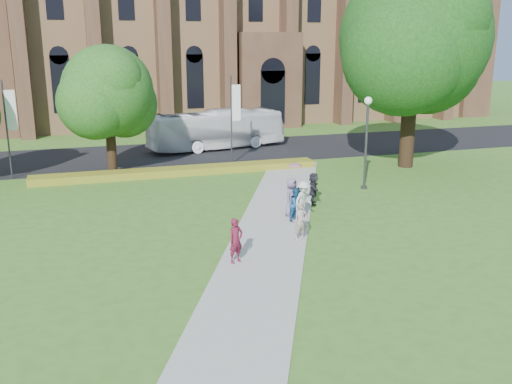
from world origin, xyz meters
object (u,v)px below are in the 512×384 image
object	(u,v)px
streetlamp	(367,132)
tour_coach	(217,130)
pedestrian_0	(236,241)
large_tree	(414,38)

from	to	relation	value
streetlamp	tour_coach	bearing A→B (deg)	109.23
pedestrian_0	tour_coach	bearing A→B (deg)	53.51
tour_coach	pedestrian_0	size ratio (longest dim) A/B	6.24
large_tree	pedestrian_0	bearing A→B (deg)	-139.67
tour_coach	pedestrian_0	bearing A→B (deg)	156.87
streetlamp	large_tree	xyz separation A→B (m)	(5.50, 4.50, 5.07)
tour_coach	streetlamp	bearing A→B (deg)	-171.94
streetlamp	pedestrian_0	size ratio (longest dim) A/B	3.02
tour_coach	pedestrian_0	distance (m)	23.87
streetlamp	large_tree	size ratio (longest dim) A/B	0.40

